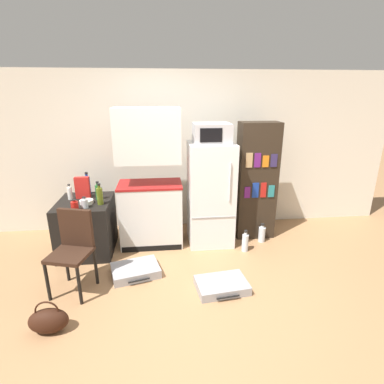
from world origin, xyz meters
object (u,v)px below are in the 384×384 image
(chair, at_px, (73,244))
(water_bottle_front, at_px, (262,234))
(bowl, at_px, (87,202))
(bottle_milk_white, at_px, (70,193))
(microwave, at_px, (212,133))
(suitcase_large_flat, at_px, (136,270))
(side_table, at_px, (87,226))
(suitcase_small_flat, at_px, (222,285))
(handbag, at_px, (48,320))
(water_bottle_middle, at_px, (245,242))
(bottle_ketchup_red, at_px, (75,206))
(bottle_clear_short, at_px, (85,203))
(cereal_box, at_px, (82,188))
(bottle_green_tall, at_px, (98,192))
(bottle_olive_oil, at_px, (100,196))
(bookshelf, at_px, (256,181))
(refrigerator, at_px, (210,194))
(bottle_blue_soda, at_px, (87,185))
(kitchen_hutch, at_px, (150,184))

(chair, height_order, water_bottle_front, chair)
(bowl, bearing_deg, bottle_milk_white, 143.06)
(microwave, bearing_deg, suitcase_large_flat, -143.25)
(side_table, relative_size, suitcase_small_flat, 1.30)
(handbag, height_order, water_bottle_middle, handbag)
(side_table, relative_size, bottle_ketchup_red, 5.49)
(suitcase_large_flat, height_order, water_bottle_front, water_bottle_front)
(bottle_clear_short, bearing_deg, suitcase_small_flat, -27.26)
(chair, bearing_deg, cereal_box, 111.19)
(bottle_green_tall, height_order, cereal_box, cereal_box)
(suitcase_small_flat, distance_m, water_bottle_front, 1.35)
(bottle_olive_oil, height_order, water_bottle_front, bottle_olive_oil)
(bottle_olive_oil, relative_size, water_bottle_front, 0.98)
(bookshelf, relative_size, water_bottle_middle, 5.51)
(refrigerator, height_order, bottle_milk_white, refrigerator)
(suitcase_small_flat, distance_m, water_bottle_middle, 0.97)
(bottle_ketchup_red, relative_size, handbag, 0.40)
(bottle_blue_soda, distance_m, handbag, 2.00)
(bottle_ketchup_red, height_order, handbag, bottle_ketchup_red)
(bottle_green_tall, xyz_separation_m, water_bottle_front, (2.32, -0.06, -0.72))
(bookshelf, height_order, bottle_blue_soda, bookshelf)
(bottle_green_tall, bearing_deg, water_bottle_middle, -8.91)
(side_table, xyz_separation_m, bottle_ketchup_red, (-0.03, -0.33, 0.43))
(bottle_milk_white, xyz_separation_m, cereal_box, (0.17, 0.03, 0.06))
(bottle_green_tall, bearing_deg, bottle_blue_soda, 126.20)
(bottle_green_tall, bearing_deg, refrigerator, 1.76)
(kitchen_hutch, distance_m, suitcase_small_flat, 1.69)
(chair, bearing_deg, microwave, 45.51)
(side_table, bearing_deg, bowl, -58.29)
(kitchen_hutch, distance_m, bowl, 0.87)
(bookshelf, relative_size, bottle_olive_oil, 6.16)
(bottle_green_tall, bearing_deg, bowl, -130.81)
(bottle_olive_oil, distance_m, bowl, 0.22)
(bowl, bearing_deg, bottle_green_tall, 49.19)
(kitchen_hutch, bearing_deg, bottle_clear_short, -154.56)
(bottle_green_tall, bearing_deg, microwave, 1.70)
(bottle_green_tall, bearing_deg, bottle_ketchup_red, -119.48)
(refrigerator, height_order, bottle_clear_short, refrigerator)
(kitchen_hutch, bearing_deg, side_table, -171.37)
(side_table, bearing_deg, cereal_box, 103.34)
(bottle_green_tall, xyz_separation_m, bottle_clear_short, (-0.11, -0.31, -0.05))
(refrigerator, distance_m, bookshelf, 0.73)
(kitchen_hutch, height_order, suitcase_small_flat, kitchen_hutch)
(bowl, height_order, chair, chair)
(bottle_green_tall, relative_size, handbag, 0.71)
(bowl, height_order, suitcase_large_flat, bowl)
(kitchen_hutch, xyz_separation_m, water_bottle_middle, (1.30, -0.39, -0.78))
(side_table, height_order, bottle_milk_white, bottle_milk_white)
(chair, bearing_deg, water_bottle_front, 34.87)
(suitcase_large_flat, xyz_separation_m, handbag, (-0.73, -0.85, 0.07))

